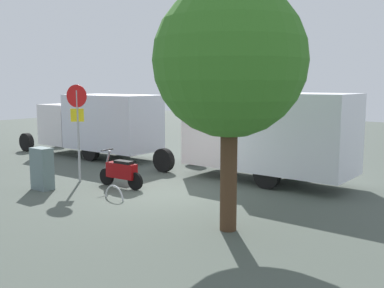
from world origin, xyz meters
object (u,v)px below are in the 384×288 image
object	(u,v)px
motorcycle	(121,172)
bike_rack_hoop	(114,199)
box_truck_far	(97,122)
street_tree	(230,61)
utility_cabinet	(42,169)
box_truck_near	(268,134)
stop_sign	(78,117)

from	to	relation	value
motorcycle	bike_rack_hoop	world-z (taller)	motorcycle
bike_rack_hoop	box_truck_far	bearing A→B (deg)	-34.85
street_tree	utility_cabinet	bearing A→B (deg)	4.81
box_truck_near	utility_cabinet	world-z (taller)	box_truck_near
street_tree	box_truck_near	bearing A→B (deg)	-68.76
box_truck_near	bike_rack_hoop	bearing A→B (deg)	64.20
box_truck_far	motorcycle	xyz separation A→B (m)	(-5.46, 3.36, -1.06)
street_tree	utility_cabinet	distance (m)	7.52
box_truck_far	bike_rack_hoop	distance (m)	7.97
motorcycle	stop_sign	world-z (taller)	stop_sign
box_truck_near	motorcycle	size ratio (longest dim) A/B	4.02
utility_cabinet	motorcycle	bearing A→B (deg)	-134.20
stop_sign	bike_rack_hoop	world-z (taller)	stop_sign
box_truck_far	stop_sign	world-z (taller)	stop_sign
utility_cabinet	bike_rack_hoop	distance (m)	2.84
stop_sign	utility_cabinet	world-z (taller)	stop_sign
motorcycle	utility_cabinet	size ratio (longest dim) A/B	1.36
motorcycle	stop_sign	xyz separation A→B (m)	(1.78, 0.34, 1.68)
box_truck_near	street_tree	world-z (taller)	street_tree
stop_sign	bike_rack_hoop	bearing A→B (deg)	164.27
box_truck_near	box_truck_far	bearing A→B (deg)	1.09
motorcycle	street_tree	bearing A→B (deg)	160.90
box_truck_far	motorcycle	bearing A→B (deg)	144.58
motorcycle	utility_cabinet	xyz separation A→B (m)	(1.73, 1.78, 0.15)
bike_rack_hoop	stop_sign	bearing A→B (deg)	-15.73
box_truck_far	bike_rack_hoop	size ratio (longest dim) A/B	9.16
street_tree	motorcycle	bearing A→B (deg)	-13.33
stop_sign	utility_cabinet	size ratio (longest dim) A/B	2.48
stop_sign	box_truck_far	bearing A→B (deg)	-45.08
street_tree	box_truck_far	bearing A→B (deg)	-23.40
stop_sign	utility_cabinet	distance (m)	2.11
street_tree	utility_cabinet	xyz separation A→B (m)	(6.81, 0.57, -3.16)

